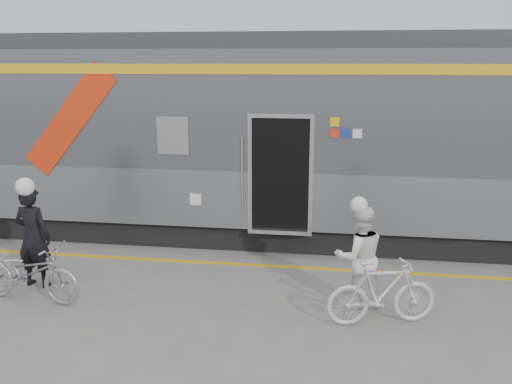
% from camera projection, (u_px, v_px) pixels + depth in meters
% --- Properties ---
extents(ground, '(90.00, 90.00, 0.00)m').
position_uv_depth(ground, '(209.00, 319.00, 7.75)').
color(ground, slate).
rests_on(ground, ground).
extents(train, '(24.00, 3.17, 4.10)m').
position_uv_depth(train, '(185.00, 135.00, 11.51)').
color(train, black).
rests_on(train, ground).
extents(safety_strip, '(24.00, 0.12, 0.01)m').
position_uv_depth(safety_strip, '(237.00, 264.00, 9.82)').
color(safety_strip, '#EDAC15').
rests_on(safety_strip, ground).
extents(man, '(0.65, 0.47, 1.67)m').
position_uv_depth(man, '(33.00, 237.00, 8.71)').
color(man, black).
rests_on(man, ground).
extents(bicycle_left, '(1.81, 0.81, 0.92)m').
position_uv_depth(bicycle_left, '(28.00, 272.00, 8.25)').
color(bicycle_left, '#A3A4AA').
rests_on(bicycle_left, ground).
extents(woman, '(0.89, 0.77, 1.55)m').
position_uv_depth(woman, '(359.00, 257.00, 8.00)').
color(woman, white).
rests_on(woman, ground).
extents(bicycle_right, '(1.63, 0.85, 0.94)m').
position_uv_depth(bicycle_right, '(382.00, 292.00, 7.51)').
color(bicycle_right, silver).
rests_on(bicycle_right, ground).
extents(helmet_man, '(0.29, 0.29, 0.29)m').
position_uv_depth(helmet_man, '(27.00, 177.00, 8.48)').
color(helmet_man, white).
rests_on(helmet_man, man).
extents(helmet_woman, '(0.25, 0.25, 0.25)m').
position_uv_depth(helmet_woman, '(362.00, 198.00, 7.79)').
color(helmet_woman, white).
rests_on(helmet_woman, woman).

